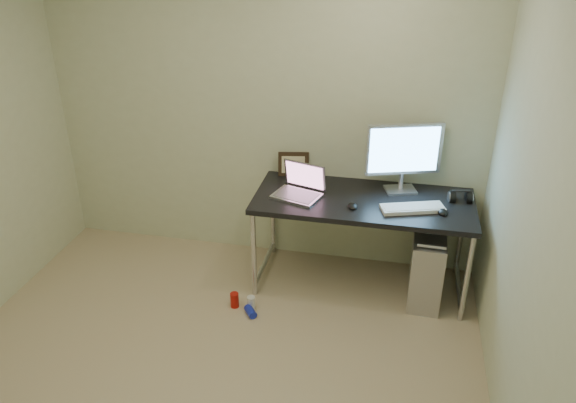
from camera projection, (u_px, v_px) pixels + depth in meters
The scene contains 18 objects.
floor at pixel (197, 395), 3.43m from camera, with size 3.50×3.50×0.00m, color tan.
wall_back at pixel (263, 112), 4.39m from camera, with size 3.50×0.02×2.50m, color beige.
wall_right at pixel (542, 254), 2.55m from camera, with size 0.02×3.50×2.50m, color beige.
desk at pixel (363, 208), 4.19m from camera, with size 1.62×0.71×0.75m.
tower_computer at pixel (427, 265), 4.22m from camera, with size 0.25×0.54×0.59m.
cable_a at pixel (421, 226), 4.50m from camera, with size 0.01×0.01×0.70m, color black.
cable_b at pixel (433, 231), 4.47m from camera, with size 0.01×0.01×0.72m, color black.
can_red at pixel (235, 300), 4.19m from camera, with size 0.06×0.06×0.12m, color #B1140C.
can_white at pixel (251, 303), 4.17m from camera, with size 0.06×0.06×0.11m, color silver.
can_blue at pixel (251, 312), 4.11m from camera, with size 0.06×0.06×0.11m, color #1B2AC4.
laptop at pixel (300, 188), 4.20m from camera, with size 0.40×0.36×0.23m.
monitor at pixel (404, 152), 4.14m from camera, with size 0.55×0.23×0.53m.
keyboard at pixel (413, 208), 3.99m from camera, with size 0.45×0.15×0.03m, color white.
mouse_right at pixel (443, 210), 3.95m from camera, with size 0.07×0.11×0.04m, color black.
mouse_left at pixel (353, 205), 4.03m from camera, with size 0.07×0.11×0.04m, color black.
headphones at pixel (460, 197), 4.11m from camera, with size 0.17×0.10×0.11m.
picture_frame at pixel (294, 164), 4.49m from camera, with size 0.24×0.03×0.20m, color black.
webcam at pixel (311, 170), 4.42m from camera, with size 0.04×0.04×0.11m.
Camera 1 is at (1.06, -2.35, 2.62)m, focal length 35.00 mm.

